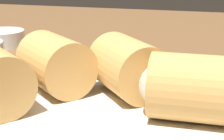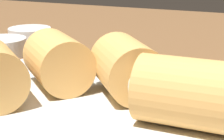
# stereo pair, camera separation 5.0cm
# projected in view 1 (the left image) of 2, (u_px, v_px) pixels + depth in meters

# --- Properties ---
(table_surface) EXTENTS (1.80, 1.40, 0.02)m
(table_surface) POSITION_uv_depth(u_px,v_px,m) (78.00, 124.00, 0.35)
(table_surface) COLOR brown
(table_surface) RESTS_ON ground
(serving_plate) EXTENTS (0.30, 0.25, 0.01)m
(serving_plate) POSITION_uv_depth(u_px,v_px,m) (112.00, 98.00, 0.36)
(serving_plate) COLOR silver
(serving_plate) RESTS_ON table_surface
(roll_front_left) EXTENTS (0.09, 0.09, 0.05)m
(roll_front_left) POSITION_uv_depth(u_px,v_px,m) (125.00, 66.00, 0.35)
(roll_front_left) COLOR #DBA356
(roll_front_left) RESTS_ON serving_plate
(roll_back_left) EXTENTS (0.09, 0.09, 0.05)m
(roll_back_left) POSITION_uv_depth(u_px,v_px,m) (53.00, 62.00, 0.36)
(roll_back_left) COLOR #DBA356
(roll_back_left) RESTS_ON serving_plate
(roll_back_right) EXTENTS (0.08, 0.05, 0.05)m
(roll_back_right) POSITION_uv_depth(u_px,v_px,m) (190.00, 88.00, 0.29)
(roll_back_right) COLOR #DBA356
(roll_back_right) RESTS_ON serving_plate
(dipping_bowl_far) EXTENTS (0.07, 0.07, 0.02)m
(dipping_bowl_far) POSITION_uv_depth(u_px,v_px,m) (2.00, 37.00, 0.60)
(dipping_bowl_far) COLOR white
(dipping_bowl_far) RESTS_ON table_surface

